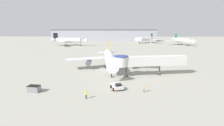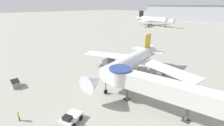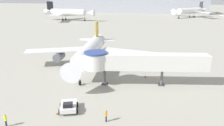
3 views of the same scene
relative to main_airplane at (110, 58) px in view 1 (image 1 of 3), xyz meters
The scene contains 13 objects.
ground_plane 4.32m from the main_airplane, 134.12° to the right, with size 800.00×800.00×0.00m, color #9E9B8E.
main_airplane is the anchor object (origin of this frame).
jet_bridge 13.14m from the main_airplane, 32.43° to the right, with size 21.82×6.74×6.12m.
pushback_tug_white 19.06m from the main_airplane, 81.87° to the right, with size 3.29×3.87×1.54m.
service_container_gray 26.16m from the main_airplane, 126.45° to the right, with size 2.74×1.77×1.43m.
traffic_cone_starboard_wing 13.27m from the main_airplane, 14.02° to the right, with size 0.36×0.36×0.61m.
traffic_cone_apron_front 20.02m from the main_airplane, 85.37° to the right, with size 0.49×0.49×0.80m.
ground_crew_marshaller 24.29m from the main_airplane, 98.08° to the right, with size 0.38×0.29×1.72m.
ground_crew_wing_walker 22.09m from the main_airplane, 67.18° to the right, with size 0.24×0.35×1.71m.
background_jet_green_tail 122.13m from the main_airplane, 56.93° to the left, with size 32.24×32.11×11.21m.
background_jet_gray_tail 136.67m from the main_airplane, 74.43° to the left, with size 30.31×31.05×11.36m.
background_jet_black_tail 102.53m from the main_airplane, 116.01° to the left, with size 35.29×33.48×12.08m.
terminal_building 174.75m from the main_airplane, 95.82° to the left, with size 147.26×28.25×16.51m.
Camera 1 is at (3.86, -49.76, 12.78)m, focal length 24.00 mm.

